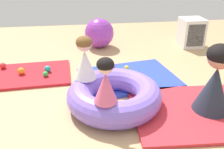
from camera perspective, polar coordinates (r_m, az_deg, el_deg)
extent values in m
plane|color=tan|center=(3.03, 0.40, -7.51)|extent=(8.00, 8.00, 0.00)
cube|color=red|center=(4.02, -22.75, -0.35)|extent=(1.84, 0.96, 0.04)
cube|color=#2D47B7|center=(3.68, 3.78, -0.70)|extent=(1.53, 1.20, 0.04)
cube|color=red|center=(3.14, 21.73, -7.81)|extent=(1.88, 1.25, 0.04)
torus|color=#8466E0|center=(2.96, 0.54, -4.84)|extent=(1.15, 1.15, 0.31)
cone|color=white|center=(2.97, -6.31, 2.35)|extent=(0.36, 0.36, 0.36)
sphere|color=beige|center=(2.87, -6.56, 7.13)|extent=(0.18, 0.18, 0.18)
ellipsoid|color=brown|center=(2.87, -6.58, 7.46)|extent=(0.19, 0.19, 0.15)
cone|color=#E5608E|center=(2.47, -1.50, -3.05)|extent=(0.27, 0.27, 0.33)
sphere|color=beige|center=(2.36, -1.56, 2.00)|extent=(0.16, 0.16, 0.16)
ellipsoid|color=black|center=(2.36, -1.57, 2.36)|extent=(0.18, 0.18, 0.14)
cone|color=#232D3D|center=(3.00, 22.63, -3.19)|extent=(0.57, 0.57, 0.54)
sphere|color=tan|center=(2.84, 23.99, 3.78)|extent=(0.27, 0.27, 0.27)
ellipsoid|color=black|center=(2.83, 24.09, 4.29)|extent=(0.29, 0.29, 0.23)
sphere|color=pink|center=(3.92, 0.17, 2.09)|extent=(0.08, 0.08, 0.08)
sphere|color=teal|center=(3.91, -14.84, 1.26)|extent=(0.10, 0.10, 0.10)
sphere|color=green|center=(3.77, -15.28, 0.11)|extent=(0.08, 0.08, 0.08)
sphere|color=red|center=(4.27, -24.15, 1.90)|extent=(0.10, 0.10, 0.10)
sphere|color=yellow|center=(3.84, 3.43, 1.54)|extent=(0.08, 0.08, 0.08)
sphere|color=orange|center=(3.95, -20.47, 0.78)|extent=(0.11, 0.11, 0.11)
sphere|color=purple|center=(4.90, -2.98, 9.64)|extent=(0.58, 0.58, 0.58)
cube|color=silver|center=(5.21, 18.00, 9.34)|extent=(0.44, 0.44, 0.56)
cube|color=#2D2D33|center=(5.11, 18.56, 8.93)|extent=(0.34, 0.20, 0.44)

